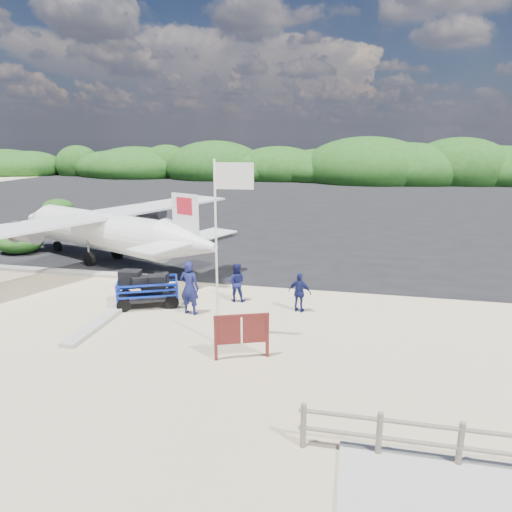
{
  "coord_description": "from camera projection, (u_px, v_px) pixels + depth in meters",
  "views": [
    {
      "loc": [
        3.73,
        -13.14,
        6.22
      ],
      "look_at": [
        0.14,
        3.85,
        1.65
      ],
      "focal_mm": 32.0,
      "sensor_mm": 36.0,
      "label": 1
    }
  ],
  "objects": [
    {
      "name": "asphalt_apron",
      "position": [
        312.0,
        204.0,
        43.15
      ],
      "size": [
        90.0,
        50.0,
        0.04
      ],
      "primitive_type": null,
      "color": "#B2B2B2",
      "rests_on": "ground"
    },
    {
      "name": "signboard",
      "position": [
        242.0,
        358.0,
        13.19
      ],
      "size": [
        1.63,
        0.74,
        1.39
      ],
      "primitive_type": null,
      "rotation": [
        0.0,
        0.0,
        0.36
      ],
      "color": "maroon",
      "rests_on": "ground"
    },
    {
      "name": "walkway_pad",
      "position": [
        439.0,
        503.0,
        7.98
      ],
      "size": [
        3.5,
        2.5,
        0.1
      ],
      "primitive_type": null,
      "color": "#B2B2B2",
      "rests_on": "ground"
    },
    {
      "name": "lagoon",
      "position": [
        17.0,
        299.0,
        17.98
      ],
      "size": [
        9.0,
        7.0,
        0.4
      ],
      "primitive_type": null,
      "color": "#B2B2B2",
      "rests_on": "ground"
    },
    {
      "name": "crew_b",
      "position": [
        236.0,
        282.0,
        17.6
      ],
      "size": [
        0.78,
        0.64,
        1.52
      ],
      "primitive_type": "imported",
      "rotation": [
        0.0,
        0.0,
        3.23
      ],
      "color": "#151A51",
      "rests_on": "ground"
    },
    {
      "name": "ground",
      "position": [
        227.0,
        334.0,
        14.76
      ],
      "size": [
        160.0,
        160.0,
        0.0
      ],
      "primitive_type": "plane",
      "color": "beige"
    },
    {
      "name": "aircraft_large",
      "position": [
        477.0,
        220.0,
        35.07
      ],
      "size": [
        21.67,
        21.67,
        4.96
      ],
      "primitive_type": null,
      "rotation": [
        0.0,
        0.0,
        2.74
      ],
      "color": "#B2B2B2",
      "rests_on": "ground"
    },
    {
      "name": "crew_c",
      "position": [
        300.0,
        292.0,
        16.51
      ],
      "size": [
        0.92,
        0.54,
        1.47
      ],
      "primitive_type": "imported",
      "rotation": [
        0.0,
        0.0,
        2.92
      ],
      "color": "#151A51",
      "rests_on": "ground"
    },
    {
      "name": "fence",
      "position": [
        457.0,
        468.0,
        8.83
      ],
      "size": [
        6.4,
        2.0,
        1.1
      ],
      "primitive_type": null,
      "color": "#B2B2B2",
      "rests_on": "ground"
    },
    {
      "name": "vegetation_band",
      "position": [
        327.0,
        180.0,
        66.8
      ],
      "size": [
        124.0,
        8.0,
        4.4
      ],
      "primitive_type": null,
      "color": "#B2B2B2",
      "rests_on": "ground"
    },
    {
      "name": "crew_a",
      "position": [
        189.0,
        288.0,
        16.25
      ],
      "size": [
        0.77,
        0.55,
        1.97
      ],
      "primitive_type": "imported",
      "rotation": [
        0.0,
        0.0,
        3.02
      ],
      "color": "#151A51",
      "rests_on": "ground"
    },
    {
      "name": "flagpole",
      "position": [
        218.0,
        343.0,
        14.16
      ],
      "size": [
        1.14,
        0.52,
        5.61
      ],
      "primitive_type": null,
      "rotation": [
        0.0,
        0.0,
        0.05
      ],
      "color": "white",
      "rests_on": "ground"
    },
    {
      "name": "baggage_cart",
      "position": [
        149.0,
        305.0,
        17.3
      ],
      "size": [
        2.76,
        2.22,
        1.21
      ],
      "primitive_type": null,
      "rotation": [
        0.0,
        0.0,
        0.41
      ],
      "color": "#0B26B1",
      "rests_on": "ground"
    },
    {
      "name": "aircraft_small",
      "position": [
        225.0,
        200.0,
        46.08
      ],
      "size": [
        8.92,
        8.92,
        2.3
      ],
      "primitive_type": null,
      "rotation": [
        0.0,
        0.0,
        3.76
      ],
      "color": "#B2B2B2",
      "rests_on": "ground"
    }
  ]
}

